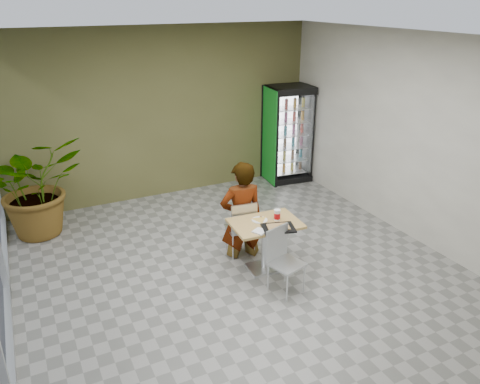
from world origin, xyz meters
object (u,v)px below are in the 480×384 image
Objects in this scene: cafeteria_tray at (278,228)px; beverage_fridge at (288,134)px; chair_far at (242,225)px; chair_near at (282,255)px; seated_woman at (241,219)px; soda_cup at (277,215)px; potted_plant at (36,186)px; dining_table at (265,236)px.

beverage_fridge reaches higher than cafeteria_tray.
chair_far is at bearing -126.58° from beverage_fridge.
chair_near is 0.50× the size of seated_woman.
beverage_fridge is (2.12, 3.21, 0.23)m from cafeteria_tray.
soda_cup reaches higher than chair_near.
potted_plant is (-2.72, 3.17, 0.30)m from chair_near.
soda_cup is (0.29, -0.54, 0.23)m from seated_woman.
chair_far reaches higher than dining_table.
soda_cup is at bearing 63.60° from cafeteria_tray.
chair_far reaches higher than cafeteria_tray.
chair_far is 3.42m from beverage_fridge.
beverage_fridge is (2.00, 2.98, 0.17)m from soda_cup.
chair_far is (-0.12, 0.48, -0.01)m from dining_table.
chair_near is (0.08, -1.01, -0.00)m from chair_far.
potted_plant is at bearing 136.36° from dining_table.
beverage_fridge is at bearing -125.88° from chair_far.
potted_plant reaches higher than chair_far.
chair_far is 0.09m from seated_woman.
seated_woman is 3.40m from potted_plant.
dining_table is 0.55× the size of seated_woman.
dining_table is 0.34m from cafeteria_tray.
potted_plant is (-2.94, 2.65, -0.01)m from soda_cup.
chair_far is 0.54× the size of potted_plant.
seated_woman is 0.66m from soda_cup.
seated_woman reaches higher than cafeteria_tray.
soda_cup is at bearing -4.55° from dining_table.
dining_table is at bearing 68.57° from chair_near.
cafeteria_tray is (0.18, -0.73, 0.24)m from chair_far.
chair_near is 4.17m from beverage_fridge.
seated_woman is at bearing -97.82° from chair_far.
seated_woman is at bearing -126.93° from beverage_fridge.
potted_plant is at bearing 114.14° from chair_near.
soda_cup is at bearing 128.01° from chair_far.
chair_far is 0.66m from soda_cup.
cafeteria_tray is at bearing -116.40° from soda_cup.
soda_cup reaches higher than dining_table.
cafeteria_tray is at bearing 52.83° from chair_near.
beverage_fridge reaches higher than chair_near.
potted_plant is at bearing 134.37° from cafeteria_tray.
beverage_fridge reaches higher than dining_table.
chair_far is 0.79m from cafeteria_tray.
seated_woman is at bearing 118.03° from soda_cup.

